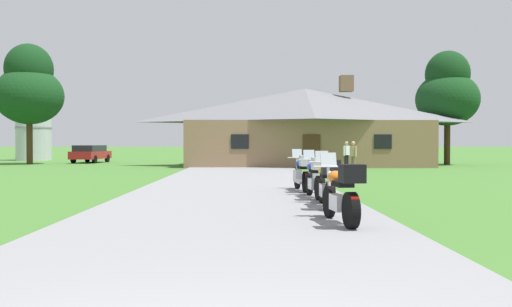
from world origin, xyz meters
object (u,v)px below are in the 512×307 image
motorcycle_blue_third_in_row (315,177)px  parked_red_suv_far_left (91,153)px  bystander_white_shirt_near_lodge (346,154)px  motorcycle_blue_farthest_in_row (303,174)px  motorcycle_orange_nearest_to_camera (342,194)px  tree_right_of_lodge (447,92)px  tree_left_far (29,88)px  metal_silo_distant (34,123)px  motorcycle_yellow_second_in_row (327,183)px  bystander_tan_shirt_beside_signpost (353,155)px

motorcycle_blue_third_in_row → parked_red_suv_far_left: (-14.38, 29.13, 0.16)m
bystander_white_shirt_near_lodge → motorcycle_blue_farthest_in_row: bearing=31.4°
motorcycle_blue_farthest_in_row → parked_red_suv_far_left: parked_red_suv_far_left is taller
motorcycle_orange_nearest_to_camera → tree_right_of_lodge: 32.64m
motorcycle_blue_farthest_in_row → tree_left_far: bearing=121.4°
tree_left_far → parked_red_suv_far_left: (3.57, 3.22, -4.87)m
tree_left_far → metal_silo_distant: (-3.39, 9.52, -2.26)m
tree_left_far → parked_red_suv_far_left: tree_left_far is taller
tree_right_of_lodge → metal_silo_distant: 35.79m
motorcycle_yellow_second_in_row → bystander_tan_shirt_beside_signpost: bearing=77.4°
motorcycle_blue_third_in_row → bystander_white_shirt_near_lodge: bearing=73.0°
motorcycle_orange_nearest_to_camera → bystander_white_shirt_near_lodge: bearing=72.8°
motorcycle_yellow_second_in_row → motorcycle_blue_third_in_row: 2.09m
tree_right_of_lodge → tree_left_far: size_ratio=0.93×
motorcycle_orange_nearest_to_camera → motorcycle_blue_farthest_in_row: size_ratio=1.00×
motorcycle_blue_farthest_in_row → motorcycle_blue_third_in_row: bearing=-92.7°
motorcycle_yellow_second_in_row → parked_red_suv_far_left: 34.38m
bystander_tan_shirt_beside_signpost → motorcycle_blue_farthest_in_row: bearing=-37.5°
bystander_white_shirt_near_lodge → tree_left_far: 24.08m
motorcycle_blue_farthest_in_row → bystander_tan_shirt_beside_signpost: bystander_tan_shirt_beside_signpost is taller
motorcycle_yellow_second_in_row → tree_left_far: (-17.96, 28.00, 5.03)m
tree_left_far → parked_red_suv_far_left: 6.84m
tree_left_far → tree_right_of_lodge: bearing=-1.9°
motorcycle_yellow_second_in_row → motorcycle_blue_third_in_row: size_ratio=1.00×
parked_red_suv_far_left → motorcycle_orange_nearest_to_camera: bearing=-62.0°
bystander_tan_shirt_beside_signpost → bystander_white_shirt_near_lodge: bearing=156.8°
metal_silo_distant → tree_right_of_lodge: bearing=-17.2°
metal_silo_distant → parked_red_suv_far_left: (6.96, -6.30, -2.61)m
motorcycle_blue_third_in_row → metal_silo_distant: size_ratio=0.31×
tree_right_of_lodge → parked_red_suv_far_left: bearing=171.1°
motorcycle_blue_farthest_in_row → parked_red_suv_far_left: 30.54m
motorcycle_orange_nearest_to_camera → motorcycle_yellow_second_in_row: 2.64m
bystander_white_shirt_near_lodge → metal_silo_distant: metal_silo_distant is taller
bystander_tan_shirt_beside_signpost → metal_silo_distant: bearing=-149.7°
motorcycle_blue_farthest_in_row → parked_red_suv_far_left: size_ratio=0.44×
motorcycle_blue_third_in_row → bystander_tan_shirt_beside_signpost: 14.68m
tree_left_far → parked_red_suv_far_left: size_ratio=1.88×
motorcycle_blue_third_in_row → bystander_tan_shirt_beside_signpost: (3.81, 14.17, 0.31)m
motorcycle_orange_nearest_to_camera → motorcycle_blue_third_in_row: 4.73m
motorcycle_orange_nearest_to_camera → tree_right_of_lodge: tree_right_of_lodge is taller
bystander_white_shirt_near_lodge → bystander_tan_shirt_beside_signpost: same height
bystander_tan_shirt_beside_signpost → parked_red_suv_far_left: bystander_tan_shirt_beside_signpost is taller
motorcycle_orange_nearest_to_camera → metal_silo_distant: (-21.24, 40.15, 2.77)m
metal_silo_distant → motorcycle_blue_farthest_in_row: bearing=-57.5°
tree_left_far → motorcycle_blue_third_in_row: bearing=-55.3°
motorcycle_orange_nearest_to_camera → bystander_tan_shirt_beside_signpost: bearing=71.7°
bystander_tan_shirt_beside_signpost → parked_red_suv_far_left: 23.55m
motorcycle_yellow_second_in_row → parked_red_suv_far_left: parked_red_suv_far_left is taller
motorcycle_blue_third_in_row → tree_right_of_lodge: bearing=58.8°
motorcycle_yellow_second_in_row → metal_silo_distant: metal_silo_distant is taller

